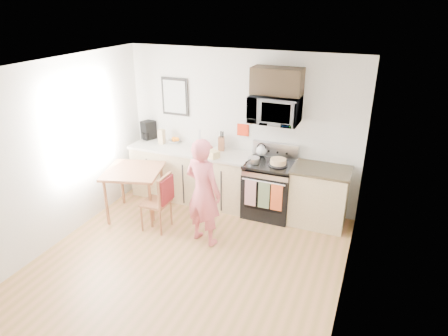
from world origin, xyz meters
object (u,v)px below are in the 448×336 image
at_px(range, 269,190).
at_px(microwave, 275,109).
at_px(person, 203,192).
at_px(dining_table, 134,175).
at_px(cake, 278,162).
at_px(chair, 162,196).

bearing_deg(range, microwave, 90.06).
height_order(person, dining_table, person).
bearing_deg(cake, range, 158.58).
relative_size(microwave, person, 0.48).
height_order(person, chair, person).
distance_m(range, microwave, 1.33).
bearing_deg(chair, range, 38.52).
bearing_deg(microwave, cake, -49.00).
relative_size(range, chair, 1.26).
bearing_deg(range, person, -120.24).
height_order(chair, cake, cake).
height_order(microwave, cake, microwave).
bearing_deg(dining_table, microwave, 25.26).
distance_m(chair, cake, 1.85).
height_order(range, cake, range).
bearing_deg(person, cake, -112.48).
bearing_deg(dining_table, chair, -20.02).
relative_size(person, cake, 5.27).
bearing_deg(person, range, -106.15).
bearing_deg(microwave, chair, -138.56).
bearing_deg(chair, person, -3.12).
bearing_deg(cake, dining_table, -159.81).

